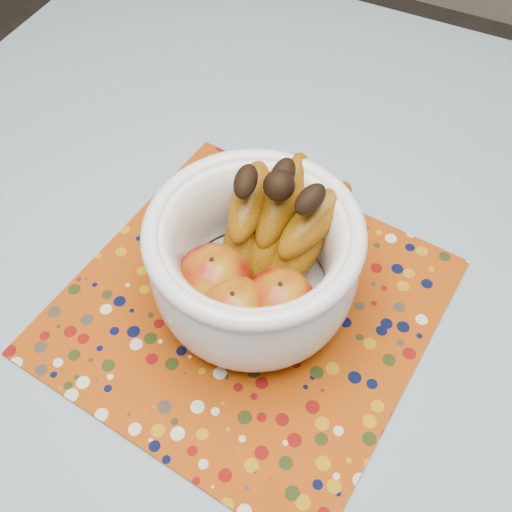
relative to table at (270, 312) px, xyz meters
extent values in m
plane|color=#2D2826|center=(0.00, 0.00, -0.67)|extent=(4.00, 4.00, 0.00)
cube|color=brown|center=(0.00, 0.00, 0.06)|extent=(1.20, 1.20, 0.04)
cylinder|color=brown|center=(-0.53, 0.53, -0.32)|extent=(0.06, 0.06, 0.71)
cube|color=#6287A4|center=(0.00, 0.00, 0.08)|extent=(1.32, 1.32, 0.01)
cube|color=#9A3B08|center=(-0.01, -0.05, 0.09)|extent=(0.47, 0.47, 0.00)
cylinder|color=white|center=(-0.01, -0.04, 0.10)|extent=(0.12, 0.12, 0.01)
cylinder|color=white|center=(-0.01, -0.04, 0.11)|extent=(0.18, 0.18, 0.01)
torus|color=white|center=(-0.01, -0.04, 0.23)|extent=(0.25, 0.25, 0.02)
ellipsoid|color=#730406|center=(-0.04, -0.07, 0.16)|extent=(0.09, 0.09, 0.08)
ellipsoid|color=#730406|center=(0.04, -0.07, 0.15)|extent=(0.08, 0.08, 0.08)
ellipsoid|color=#730406|center=(0.00, -0.10, 0.16)|extent=(0.09, 0.09, 0.08)
sphere|color=black|center=(0.00, 0.01, 0.25)|extent=(0.04, 0.04, 0.04)
camera|label=1|loc=(0.17, -0.40, 0.74)|focal=42.00mm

